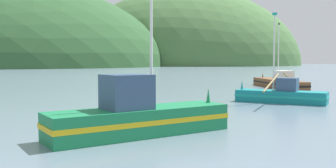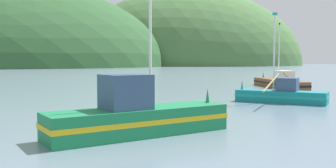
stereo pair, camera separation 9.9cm
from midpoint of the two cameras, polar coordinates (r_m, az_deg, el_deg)
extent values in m
ellipsoid|color=#47703D|center=(246.92, 2.93, 2.87)|extent=(148.59, 118.88, 97.80)
ellipsoid|color=#2D562D|center=(254.25, -16.53, 2.75)|extent=(118.20, 94.56, 83.29)
cube|color=brown|center=(45.74, 16.57, 0.05)|extent=(2.30, 11.61, 0.98)
cube|color=black|center=(45.73, 16.57, 0.11)|extent=(2.33, 11.73, 0.18)
cone|color=brown|center=(50.67, 14.33, 1.37)|extent=(0.20, 0.20, 0.70)
cube|color=silver|center=(44.46, 17.24, 1.26)|extent=(1.63, 2.42, 1.07)
cylinder|color=silver|center=(45.83, 16.57, 4.65)|extent=(0.12, 0.12, 6.36)
cube|color=black|center=(46.01, 16.65, 8.76)|extent=(0.03, 0.36, 0.20)
cube|color=#197A47|center=(16.34, -4.14, -5.68)|extent=(8.18, 5.47, 1.17)
cube|color=gold|center=(16.33, -4.14, -5.48)|extent=(8.27, 5.52, 0.21)
cone|color=#197A47|center=(18.29, 6.19, -1.74)|extent=(0.27, 0.27, 0.70)
cube|color=#334C6B|center=(15.86, -6.30, -1.18)|extent=(2.41, 2.38, 1.46)
cylinder|color=silver|center=(16.42, -2.53, 7.04)|extent=(0.12, 0.12, 6.06)
cube|color=#147F84|center=(29.81, 16.85, -1.86)|extent=(6.50, 5.31, 0.92)
cube|color=teal|center=(29.81, 16.86, -1.77)|extent=(6.56, 5.36, 0.17)
cone|color=#147F84|center=(30.51, 11.28, -0.13)|extent=(0.28, 0.28, 0.70)
cube|color=#334C6B|center=(29.65, 17.80, -0.06)|extent=(1.97, 1.94, 0.98)
cylinder|color=silver|center=(29.81, 15.92, 4.53)|extent=(0.12, 0.12, 5.70)
cube|color=teal|center=(30.01, 16.02, 10.21)|extent=(0.31, 0.23, 0.20)
cylinder|color=#997F4C|center=(26.70, 15.54, 0.26)|extent=(2.58, 3.64, 1.12)
cylinder|color=#997F4C|center=(32.76, 18.00, 0.81)|extent=(2.58, 3.64, 1.12)
camera|label=1|loc=(0.05, -89.90, 0.01)|focal=40.12mm
camera|label=2|loc=(0.05, 90.10, -0.01)|focal=40.12mm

